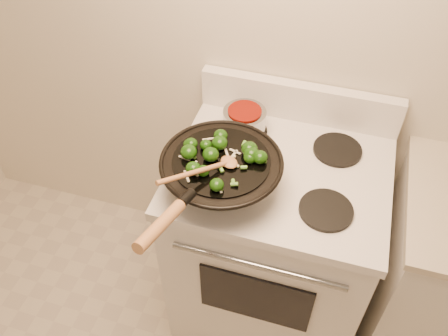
% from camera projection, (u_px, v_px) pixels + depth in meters
% --- Properties ---
extents(stove, '(0.78, 0.67, 1.08)m').
position_uv_depth(stove, '(272.00, 241.00, 2.03)').
color(stove, white).
rests_on(stove, ground).
extents(wok, '(0.41, 0.67, 0.25)m').
position_uv_depth(wok, '(221.00, 173.00, 1.57)').
color(wok, black).
rests_on(wok, stove).
extents(stirfry, '(0.29, 0.26, 0.05)m').
position_uv_depth(stirfry, '(220.00, 154.00, 1.53)').
color(stirfry, '#133809').
rests_on(stirfry, wok).
extents(wooden_spoon, '(0.21, 0.25, 0.08)m').
position_uv_depth(wooden_spoon, '(210.00, 168.00, 1.47)').
color(wooden_spoon, '#A76E41').
rests_on(wooden_spoon, wok).
extents(saucepan, '(0.16, 0.26, 0.10)m').
position_uv_depth(saucepan, '(244.00, 121.00, 1.79)').
color(saucepan, '#969A9E').
rests_on(saucepan, stove).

